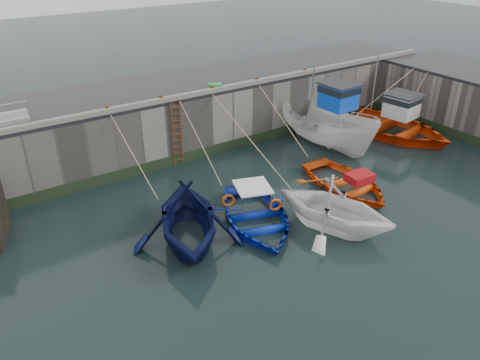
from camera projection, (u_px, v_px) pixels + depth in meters
ground at (361, 254)px, 16.34m from camera, size 120.00×120.00×0.00m
quay_back at (188, 112)px, 24.78m from camera, size 30.00×5.00×3.00m
road_back at (187, 83)px, 24.04m from camera, size 30.00×5.00×0.16m
kerb_back at (210, 91)px, 22.23m from camera, size 30.00×0.30×0.20m
algae_back at (214, 150)px, 23.51m from camera, size 30.00×0.08×0.50m
ladder at (177, 134)px, 21.86m from camera, size 0.51×0.08×3.20m
boat_near_white at (189, 241)px, 17.04m from camera, size 5.91×6.26×2.62m
boat_near_white_rope at (142, 193)px, 20.13m from camera, size 0.04×4.31×3.10m
boat_near_blue at (256, 222)px, 18.12m from camera, size 4.94×5.84×1.03m
boat_near_blue_rope at (200, 178)px, 21.35m from camera, size 0.04×4.62×3.10m
boat_near_blacktrim at (332, 227)px, 17.82m from camera, size 5.40×5.74×2.41m
boat_near_blacktrim_rope at (252, 174)px, 21.74m from camera, size 0.04×6.28×3.10m
boat_near_navy at (345, 187)px, 20.60m from camera, size 3.69×4.94×0.98m
boat_near_navy_rope at (283, 153)px, 23.79m from camera, size 0.04×4.53×3.10m
boat_far_white at (327, 126)px, 24.19m from camera, size 2.77×6.67×5.53m
boat_far_orange at (389, 125)px, 25.87m from camera, size 6.13×7.83×4.48m
fish_crate at (215, 87)px, 22.64m from camera, size 0.74×0.61×0.30m
railing at (8, 118)px, 18.69m from camera, size 1.60×1.05×1.00m
bollard_a at (107, 109)px, 19.83m from camera, size 0.18×0.18×0.28m
bollard_b at (161, 99)px, 21.06m from camera, size 0.18×0.18×0.28m
bollard_c at (212, 89)px, 22.39m from camera, size 0.18×0.18×0.28m
bollard_d at (256, 80)px, 23.67m from camera, size 0.18×0.18×0.28m
bollard_e at (305, 71)px, 25.24m from camera, size 0.18×0.18×0.28m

